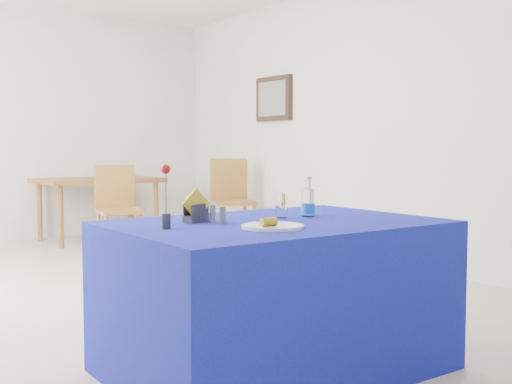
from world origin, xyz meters
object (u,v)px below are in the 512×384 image
plate (273,226)px  oak_table (98,185)px  chair_bg_right (231,195)px  chair_bg_left (117,203)px  blue_table (276,296)px  water_bottle (308,203)px

plate → oak_table: plate is taller
oak_table → chair_bg_right: 1.67m
plate → chair_bg_right: chair_bg_right is taller
plate → chair_bg_left: 4.10m
oak_table → chair_bg_left: 1.16m
blue_table → chair_bg_right: bearing=59.9°
plate → chair_bg_left: chair_bg_left is taller
plate → water_bottle: bearing=32.7°
blue_table → chair_bg_left: bearing=78.6°
water_bottle → blue_table: bearing=-163.7°
plate → oak_table: bearing=77.1°
blue_table → water_bottle: (0.28, 0.08, 0.45)m
oak_table → plate: bearing=-102.9°
plate → blue_table: (0.18, 0.21, -0.39)m
oak_table → chair_bg_left: size_ratio=1.52×
plate → oak_table: (1.17, 5.11, -0.09)m
chair_bg_left → water_bottle: bearing=-88.4°
blue_table → plate: bearing=-129.9°
plate → blue_table: size_ratio=0.18×
blue_table → water_bottle: water_bottle is taller
water_bottle → oak_table: size_ratio=0.15×
water_bottle → chair_bg_right: 4.05m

